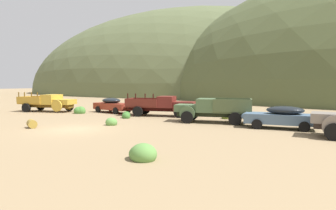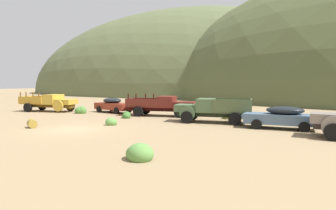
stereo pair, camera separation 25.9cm
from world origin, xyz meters
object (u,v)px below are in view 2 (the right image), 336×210
object	(u,v)px
car_rust_red	(115,105)
car_chalk_blue	(278,117)
truck_oxblood	(166,106)
truck_faded_yellow	(52,102)
truck_weathered_green	(208,110)
oil_drum_spare	(32,124)

from	to	relation	value
car_rust_red	car_chalk_blue	xyz separation A→B (m)	(16.72, -2.86, 0.00)
truck_oxblood	car_chalk_blue	size ratio (longest dim) A/B	1.33
truck_faded_yellow	truck_weathered_green	size ratio (longest dim) A/B	1.03
truck_oxblood	car_rust_red	bearing A→B (deg)	164.70
car_rust_red	truck_oxblood	world-z (taller)	truck_oxblood
truck_faded_yellow	car_chalk_blue	distance (m)	23.49
truck_faded_yellow	truck_weathered_green	distance (m)	18.11
truck_oxblood	truck_weathered_green	size ratio (longest dim) A/B	1.08
car_chalk_blue	oil_drum_spare	distance (m)	17.09
car_rust_red	truck_oxblood	bearing A→B (deg)	7.88
car_rust_red	truck_weathered_green	xyz separation A→B (m)	(11.34, -2.18, 0.20)
truck_oxblood	oil_drum_spare	size ratio (longest dim) A/B	6.80
truck_oxblood	truck_weathered_green	bearing A→B (deg)	-37.37
car_chalk_blue	truck_faded_yellow	bearing A→B (deg)	-6.50
car_rust_red	oil_drum_spare	xyz separation A→B (m)	(1.59, -10.80, -0.53)
car_chalk_blue	oil_drum_spare	bearing A→B (deg)	22.29
truck_faded_yellow	truck_weathered_green	world-z (taller)	truck_faded_yellow
truck_faded_yellow	car_rust_red	xyz separation A→B (m)	(6.77, 2.42, -0.20)
car_chalk_blue	truck_weathered_green	bearing A→B (deg)	-12.61
truck_faded_yellow	truck_oxblood	distance (m)	13.29
truck_weathered_green	car_chalk_blue	distance (m)	5.42
car_rust_red	oil_drum_spare	world-z (taller)	car_rust_red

